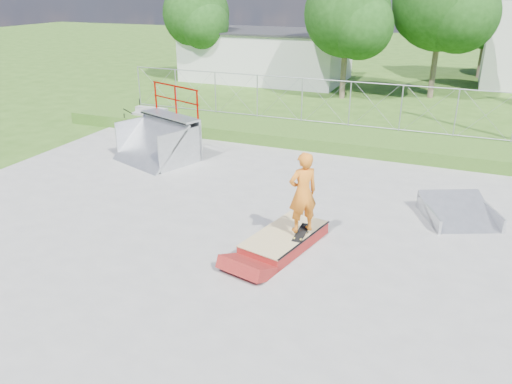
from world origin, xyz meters
The scene contains 15 objects.
ground centered at (0.00, 0.00, 0.00)m, with size 120.00×120.00×0.00m, color #305217.
concrete_pad centered at (0.00, 0.00, 0.02)m, with size 20.00×16.00×0.04m, color gray.
grass_berm centered at (0.00, 9.50, 0.25)m, with size 24.00×3.00×0.50m, color #305217.
grind_box centered at (0.65, 0.84, 0.17)m, with size 1.64×2.54×0.35m.
quarter_pipe centered at (-5.64, 5.01, 1.27)m, with size 2.54×2.15×2.54m, color #A5A8AD, non-canonical shape.
flat_bank_ramp centered at (4.46, 3.89, 0.26)m, with size 1.68×1.79×0.52m, color #A5A8AD, non-canonical shape.
skateboard centered at (1.03, 0.91, 0.39)m, with size 0.22×0.80×0.02m, color black.
skater centered at (1.03, 0.91, 1.36)m, with size 0.70×0.46×1.93m, color orange.
concrete_stairs centered at (-8.50, 8.70, 0.40)m, with size 1.50×1.60×0.80m, color gray, non-canonical shape.
chain_link_fence centered at (0.00, 10.50, 1.40)m, with size 20.00×0.06×1.80m, color #979AA0, non-canonical shape.
utility_building_flat centered at (-8.00, 22.00, 1.50)m, with size 10.00×6.00×3.00m, color silver.
tree_left_near centered at (-1.75, 17.83, 4.24)m, with size 4.76×4.48×6.65m.
tree_center centered at (2.78, 19.81, 4.85)m, with size 5.44×5.12×7.60m.
tree_left_far centered at (-11.77, 19.85, 3.94)m, with size 4.42×4.16×6.18m.
tree_back_mid centered at (5.21, 27.86, 3.63)m, with size 4.08×3.84×5.70m.
Camera 1 is at (4.02, -9.20, 5.82)m, focal length 35.00 mm.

